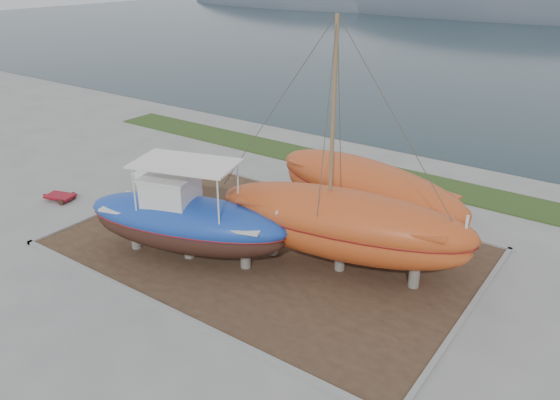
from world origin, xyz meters
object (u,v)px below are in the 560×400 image
Objects in this scene: white_dinghy at (156,188)px; orange_bare_hull at (366,199)px; blue_caique at (186,211)px; red_trailer at (60,198)px; orange_sailboat at (345,154)px.

white_dinghy is 0.42× the size of orange_bare_hull.
orange_bare_hull is (5.12, 6.61, -0.50)m from blue_caique.
white_dinghy is (-5.87, 3.51, -1.55)m from blue_caique.
red_trailer is at bearing -126.98° from white_dinghy.
white_dinghy is 1.98× the size of red_trailer.
red_trailer is (-15.27, -6.17, -1.62)m from orange_bare_hull.
red_trailer is at bearing 178.06° from orange_sailboat.
orange_sailboat is 1.03× the size of orange_bare_hull.
blue_caique is at bearing -13.51° from white_dinghy.
orange_sailboat reaches higher than red_trailer.
white_dinghy is 5.29m from red_trailer.
orange_sailboat reaches higher than blue_caique.
white_dinghy is 11.47m from orange_bare_hull.
red_trailer is at bearing 160.55° from blue_caique.
white_dinghy is at bearing 166.41° from orange_sailboat.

